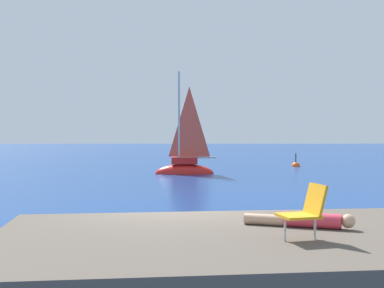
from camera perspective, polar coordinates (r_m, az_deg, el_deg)
ground_plane at (r=10.65m, az=-1.38°, el=-11.21°), size 160.00×160.00×0.00m
shore_ledge at (r=7.99m, az=5.33°, el=-12.64°), size 7.82×5.06×0.79m
boulder_inland at (r=10.36m, az=15.15°, el=-11.64°), size 1.52×1.55×0.79m
sailboat_near at (r=27.62m, az=-0.80°, el=-2.67°), size 3.28×1.11×6.05m
person_sunbather at (r=8.52m, az=12.33°, el=-8.28°), size 1.70×0.74×0.25m
beach_chair at (r=7.51m, az=12.55°, el=-7.08°), size 0.70×0.61×0.80m
marker_buoy at (r=34.11m, az=11.45°, el=-2.45°), size 0.56×0.56×1.13m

